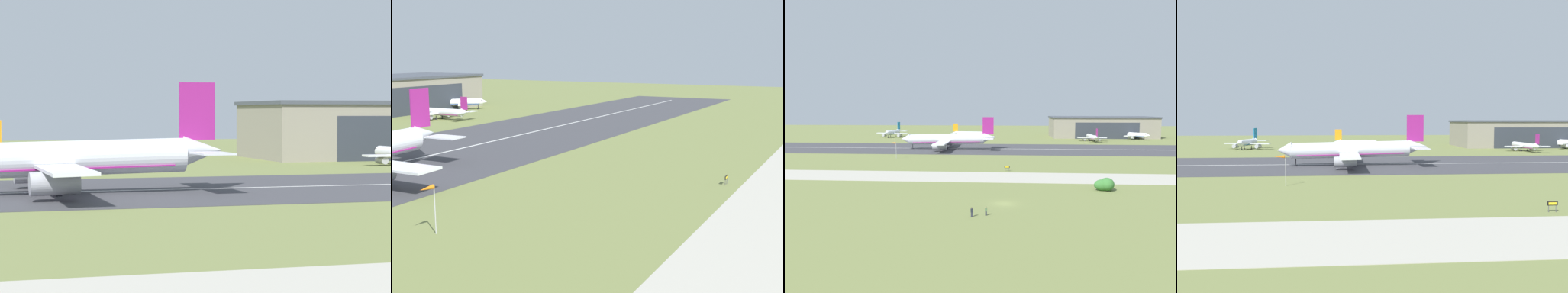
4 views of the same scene
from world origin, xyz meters
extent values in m
cube|color=#3D3D42|center=(0.00, 106.36, 0.03)|extent=(361.74, 49.36, 0.06)
cube|color=silver|center=(0.00, 106.36, 0.07)|extent=(325.57, 0.70, 0.01)
cube|color=gray|center=(64.24, 187.30, 6.56)|extent=(67.27, 32.58, 13.11)
cube|color=#424751|center=(64.24, 187.30, 13.56)|extent=(68.27, 33.58, 0.90)
cylinder|color=silver|center=(-28.42, 102.62, 4.94)|extent=(35.75, 5.20, 5.42)
cone|color=silver|center=(-7.72, 102.85, 5.81)|extent=(5.89, 4.39, 4.42)
cube|color=#991E7A|center=(-28.42, 102.62, 3.62)|extent=(32.11, 4.92, 0.76)
cube|color=silver|center=(-29.26, 114.57, 4.10)|extent=(5.70, 19.16, 0.50)
cylinder|color=#A8A8B2|center=(-30.34, 113.03, 2.36)|extent=(6.33, 3.05, 3.09)
cube|color=silver|center=(-29.00, 90.66, 4.10)|extent=(5.70, 19.16, 0.50)
cylinder|color=#A8A8B2|center=(-30.11, 92.18, 2.36)|extent=(6.33, 3.05, 3.09)
cube|color=#991E7A|center=(-8.59, 102.84, 11.43)|extent=(5.23, 0.34, 8.17)
cube|color=silver|center=(-8.25, 108.92, 5.66)|extent=(4.65, 7.40, 0.24)
cube|color=silver|center=(-8.12, 96.77, 5.66)|extent=(4.65, 7.40, 0.24)
cylinder|color=black|center=(-28.66, 105.50, 1.27)|extent=(0.24, 0.24, 2.54)
cylinder|color=black|center=(-28.66, 105.50, 0.22)|extent=(0.84, 0.84, 0.44)
cylinder|color=black|center=(-28.60, 99.74, 1.27)|extent=(0.24, 0.24, 2.54)
cylinder|color=black|center=(-28.60, 99.74, 0.22)|extent=(0.84, 0.84, 0.44)
cone|color=silver|center=(51.00, 164.66, 2.61)|extent=(2.56, 2.31, 2.55)
cube|color=black|center=(51.00, 163.40, 3.12)|extent=(2.17, 1.11, 0.44)
cube|color=silver|center=(46.17, 153.61, 2.16)|extent=(7.25, 3.15, 0.40)
cylinder|color=#A8A8B2|center=(46.74, 154.24, 1.12)|extent=(1.60, 3.32, 1.58)
cylinder|color=black|center=(51.01, 162.32, 0.67)|extent=(0.24, 0.24, 1.33)
cylinder|color=black|center=(51.01, 162.32, 0.22)|extent=(0.84, 0.84, 0.44)
cylinder|color=silver|center=(-23.87, 166.51, 3.21)|extent=(16.42, 4.76, 2.95)
cone|color=silver|center=(-14.51, 165.45, 3.21)|extent=(2.97, 3.23, 2.95)
cube|color=black|center=(-15.96, 165.61, 3.80)|extent=(1.38, 2.61, 0.44)
cube|color=orange|center=(-23.87, 166.51, 2.40)|extent=(14.79, 4.43, 0.20)
cube|color=silver|center=(-24.25, 160.25, 2.69)|extent=(3.75, 9.81, 0.40)
cylinder|color=#A8A8B2|center=(-23.63, 160.95, 1.53)|extent=(4.01, 2.25, 1.83)
cube|color=silver|center=(-22.84, 172.69, 2.69)|extent=(3.75, 9.81, 0.40)
cylinder|color=#A8A8B2|center=(-22.39, 171.87, 1.53)|extent=(4.01, 2.25, 1.83)
cylinder|color=black|center=(-17.02, 165.73, 0.87)|extent=(0.24, 0.24, 1.74)
cylinder|color=black|center=(-17.02, 165.73, 0.22)|extent=(0.84, 0.84, 0.44)
cylinder|color=black|center=(-24.24, 164.77, 0.87)|extent=(0.24, 0.24, 1.74)
cylinder|color=black|center=(-24.24, 164.77, 0.22)|extent=(0.84, 0.84, 0.44)
cylinder|color=black|center=(-23.84, 168.29, 0.87)|extent=(0.24, 0.24, 1.74)
cylinder|color=black|center=(-23.84, 168.29, 0.22)|extent=(0.84, 0.84, 0.44)
camera|label=1|loc=(-44.33, -23.44, 11.16)|focal=85.00mm
camera|label=2|loc=(-92.55, 19.57, 22.61)|focal=50.00mm
camera|label=3|loc=(0.75, -77.65, 19.80)|focal=35.00mm
camera|label=4|loc=(-30.47, -13.17, 13.66)|focal=35.00mm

